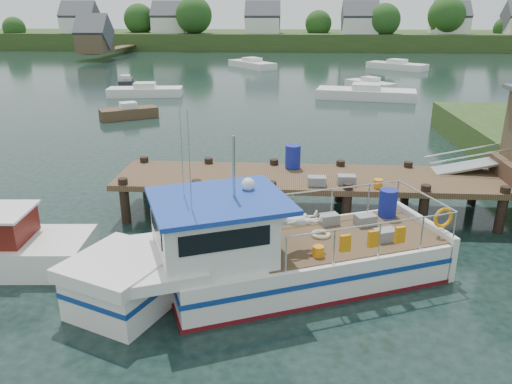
# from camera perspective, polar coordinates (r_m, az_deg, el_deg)

# --- Properties ---
(ground_plane) EXTENTS (160.00, 160.00, 0.00)m
(ground_plane) POSITION_cam_1_polar(r_m,az_deg,el_deg) (18.17, 3.46, -2.29)
(ground_plane) COLOR black
(far_shore) EXTENTS (140.00, 42.55, 9.22)m
(far_shore) POSITION_cam_1_polar(r_m,az_deg,el_deg) (99.29, 3.97, 17.33)
(far_shore) COLOR #30471D
(far_shore) RESTS_ON ground
(dock) EXTENTS (16.60, 3.00, 4.78)m
(dock) POSITION_cam_1_polar(r_m,az_deg,el_deg) (18.62, 24.13, 3.79)
(dock) COLOR #4F3925
(dock) RESTS_ON ground
(lobster_boat) EXTENTS (9.94, 6.04, 4.94)m
(lobster_boat) POSITION_cam_1_polar(r_m,az_deg,el_deg) (13.07, 0.56, -7.33)
(lobster_boat) COLOR silver
(lobster_boat) RESTS_ON ground
(moored_rowboat) EXTENTS (3.87, 3.03, 1.09)m
(moored_rowboat) POSITION_cam_1_polar(r_m,az_deg,el_deg) (35.03, -14.33, 8.81)
(moored_rowboat) COLOR #4F3925
(moored_rowboat) RESTS_ON ground
(moored_far) EXTENTS (7.17, 6.31, 1.22)m
(moored_far) POSITION_cam_1_polar(r_m,az_deg,el_deg) (65.16, 15.79, 13.73)
(moored_far) COLOR silver
(moored_far) RESTS_ON ground
(moored_a) EXTENTS (6.38, 2.87, 1.13)m
(moored_a) POSITION_cam_1_polar(r_m,az_deg,el_deg) (44.00, -12.54, 11.19)
(moored_a) COLOR silver
(moored_a) RESTS_ON ground
(moored_b) EXTENTS (4.40, 4.87, 1.09)m
(moored_b) POSITION_cam_1_polar(r_m,az_deg,el_deg) (48.27, 12.91, 11.90)
(moored_b) COLOR silver
(moored_b) RESTS_ON ground
(moored_c) EXTENTS (8.24, 4.09, 1.24)m
(moored_c) POSITION_cam_1_polar(r_m,az_deg,el_deg) (42.59, 12.44, 10.96)
(moored_c) COLOR silver
(moored_c) RESTS_ON ground
(moored_d) EXTENTS (6.51, 7.45, 1.26)m
(moored_d) POSITION_cam_1_polar(r_m,az_deg,el_deg) (64.54, -0.46, 14.41)
(moored_d) COLOR silver
(moored_d) RESTS_ON ground
(moored_e) EXTENTS (2.10, 3.80, 1.00)m
(moored_e) POSITION_cam_1_polar(r_m,az_deg,el_deg) (50.75, -14.64, 12.10)
(moored_e) COLOR black
(moored_e) RESTS_ON ground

